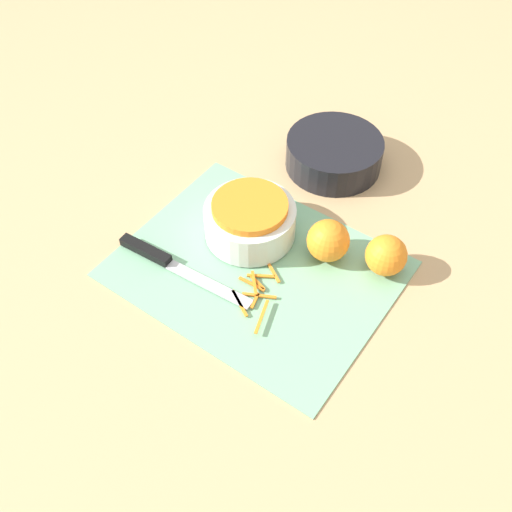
{
  "coord_description": "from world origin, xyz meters",
  "views": [
    {
      "loc": [
        0.39,
        -0.55,
        0.82
      ],
      "look_at": [
        0.0,
        0.0,
        0.04
      ],
      "focal_mm": 42.0,
      "sensor_mm": 36.0,
      "label": 1
    }
  ],
  "objects": [
    {
      "name": "bowl_speckled",
      "position": [
        -0.06,
        0.06,
        0.04
      ],
      "size": [
        0.17,
        0.17,
        0.08
      ],
      "color": "silver",
      "rests_on": "cutting_board"
    },
    {
      "name": "orange_left",
      "position": [
        0.09,
        0.1,
        0.04
      ],
      "size": [
        0.08,
        0.08,
        0.08
      ],
      "color": "orange",
      "rests_on": "cutting_board"
    },
    {
      "name": "cutting_board",
      "position": [
        0.0,
        0.0,
        0.0
      ],
      "size": [
        0.47,
        0.37,
        0.01
      ],
      "color": "#75AD84",
      "rests_on": "ground_plane"
    },
    {
      "name": "peel_pile",
      "position": [
        0.03,
        -0.04,
        0.01
      ],
      "size": [
        0.09,
        0.14,
        0.01
      ],
      "color": "orange",
      "rests_on": "cutting_board"
    },
    {
      "name": "ground_plane",
      "position": [
        0.0,
        0.0,
        0.0
      ],
      "size": [
        4.0,
        4.0,
        0.0
      ],
      "primitive_type": "plane",
      "color": "tan"
    },
    {
      "name": "knife",
      "position": [
        -0.15,
        -0.09,
        0.01
      ],
      "size": [
        0.27,
        0.04,
        0.02
      ],
      "rotation": [
        0.0,
        0.0,
        0.06
      ],
      "color": "black",
      "rests_on": "cutting_board"
    },
    {
      "name": "bowl_dark",
      "position": [
        -0.03,
        0.32,
        0.03
      ],
      "size": [
        0.2,
        0.2,
        0.06
      ],
      "color": "black",
      "rests_on": "ground_plane"
    },
    {
      "name": "orange_right",
      "position": [
        0.18,
        0.13,
        0.04
      ],
      "size": [
        0.07,
        0.07,
        0.07
      ],
      "color": "orange",
      "rests_on": "cutting_board"
    }
  ]
}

